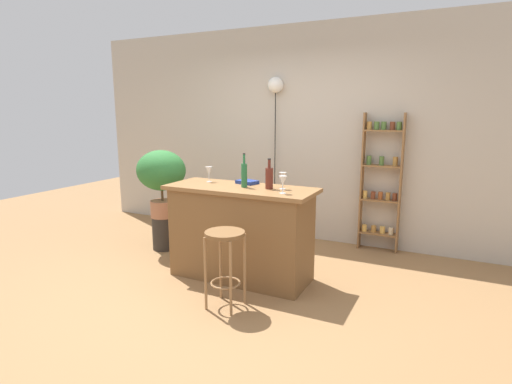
# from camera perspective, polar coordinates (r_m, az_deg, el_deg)

# --- Properties ---
(ground) EXTENTS (12.00, 12.00, 0.00)m
(ground) POSITION_cam_1_polar(r_m,az_deg,el_deg) (4.15, -4.08, -13.09)
(ground) COLOR olive
(back_wall) EXTENTS (6.40, 0.10, 2.80)m
(back_wall) POSITION_cam_1_polar(r_m,az_deg,el_deg) (5.56, 5.98, 7.97)
(back_wall) COLOR #BCB2A3
(back_wall) RESTS_ON ground
(kitchen_counter) EXTENTS (1.53, 0.61, 0.96)m
(kitchen_counter) POSITION_cam_1_polar(r_m,az_deg,el_deg) (4.23, -2.11, -5.63)
(kitchen_counter) COLOR brown
(kitchen_counter) RESTS_ON ground
(bar_stool) EXTENTS (0.35, 0.35, 0.69)m
(bar_stool) POSITION_cam_1_polar(r_m,az_deg,el_deg) (3.60, -4.31, -8.15)
(bar_stool) COLOR #997047
(bar_stool) RESTS_ON ground
(spice_shelf) EXTENTS (0.48, 0.14, 1.69)m
(spice_shelf) POSITION_cam_1_polar(r_m,az_deg,el_deg) (5.20, 16.93, 1.52)
(spice_shelf) COLOR olive
(spice_shelf) RESTS_ON ground
(plant_stool) EXTENTS (0.28, 0.28, 0.41)m
(plant_stool) POSITION_cam_1_polar(r_m,az_deg,el_deg) (5.30, -12.64, -5.53)
(plant_stool) COLOR #2D2823
(plant_stool) RESTS_ON ground
(potted_plant) EXTENTS (0.62, 0.55, 0.83)m
(potted_plant) POSITION_cam_1_polar(r_m,az_deg,el_deg) (5.14, -13.00, 2.41)
(potted_plant) COLOR #A86B4C
(potted_plant) RESTS_ON plant_stool
(bottle_spirits_clear) EXTENTS (0.08, 0.08, 0.30)m
(bottle_spirits_clear) POSITION_cam_1_polar(r_m,az_deg,el_deg) (3.99, 1.84, 2.03)
(bottle_spirits_clear) COLOR #5B2319
(bottle_spirits_clear) RESTS_ON kitchen_counter
(bottle_soda_blue) EXTENTS (0.06, 0.06, 0.34)m
(bottle_soda_blue) POSITION_cam_1_polar(r_m,az_deg,el_deg) (4.07, -1.65, 2.45)
(bottle_soda_blue) COLOR #236638
(bottle_soda_blue) RESTS_ON kitchen_counter
(wine_glass_left) EXTENTS (0.07, 0.07, 0.16)m
(wine_glass_left) POSITION_cam_1_polar(r_m,az_deg,el_deg) (3.99, 3.71, 2.06)
(wine_glass_left) COLOR silver
(wine_glass_left) RESTS_ON kitchen_counter
(wine_glass_center) EXTENTS (0.07, 0.07, 0.16)m
(wine_glass_center) POSITION_cam_1_polar(r_m,az_deg,el_deg) (3.77, 3.74, 1.54)
(wine_glass_center) COLOR silver
(wine_glass_center) RESTS_ON kitchen_counter
(wine_glass_right) EXTENTS (0.07, 0.07, 0.16)m
(wine_glass_right) POSITION_cam_1_polar(r_m,az_deg,el_deg) (4.41, -6.56, 2.90)
(wine_glass_right) COLOR silver
(wine_glass_right) RESTS_ON kitchen_counter
(cookbook) EXTENTS (0.24, 0.20, 0.03)m
(cookbook) POSITION_cam_1_polar(r_m,az_deg,el_deg) (4.29, -1.23, 1.40)
(cookbook) COLOR navy
(cookbook) RESTS_ON kitchen_counter
(pendant_globe_light) EXTENTS (0.21, 0.21, 2.14)m
(pendant_globe_light) POSITION_cam_1_polar(r_m,az_deg,el_deg) (5.57, 2.73, 14.28)
(pendant_globe_light) COLOR black
(pendant_globe_light) RESTS_ON ground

